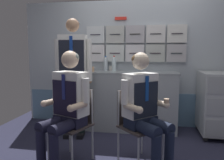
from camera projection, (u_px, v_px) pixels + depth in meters
name	position (u px, v px, depth m)	size (l,w,h in m)	color
galley_bulkhead	(141.00, 64.00, 3.86)	(4.20, 0.14, 2.15)	#ACB6C0
galley_counter	(126.00, 100.00, 3.70)	(1.66, 0.53, 0.96)	#91989E
service_trolley	(214.00, 102.00, 3.37)	(0.40, 0.65, 0.97)	black
folding_chair_left	(76.00, 117.00, 2.65)	(0.52, 0.52, 0.84)	#A8AAAF
crew_member_left	(66.00, 103.00, 2.49)	(0.57, 0.70, 1.29)	black
folding_chair_right	(135.00, 118.00, 2.59)	(0.57, 0.57, 0.84)	#A8AAAF
crew_member_right	(145.00, 105.00, 2.44)	(0.66, 0.67, 1.27)	black
crew_member_standing	(73.00, 66.00, 3.29)	(0.55, 0.30, 1.76)	black
water_bottle_blue_cap	(114.00, 64.00, 3.73)	(0.07, 0.07, 0.25)	silver
water_bottle_short	(106.00, 64.00, 3.84)	(0.06, 0.06, 0.25)	silver
espresso_cup_small	(92.00, 69.00, 3.63)	(0.07, 0.07, 0.08)	tan
paper_cup_blue	(90.00, 69.00, 3.71)	(0.07, 0.07, 0.07)	silver
coffee_cup_spare	(82.00, 69.00, 3.67)	(0.07, 0.07, 0.08)	white
paper_cup_tan	(111.00, 68.00, 3.85)	(0.06, 0.06, 0.08)	silver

